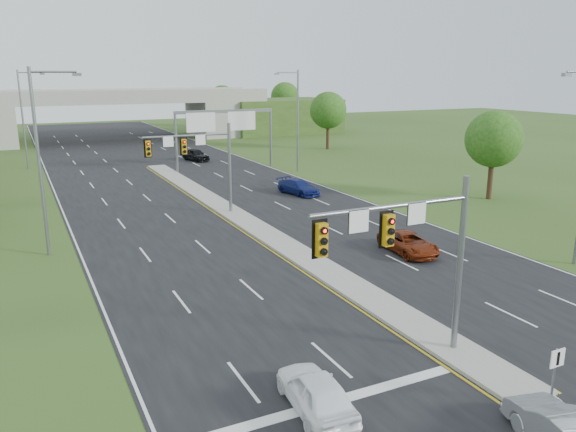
# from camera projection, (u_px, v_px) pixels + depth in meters

# --- Properties ---
(ground) EXTENTS (240.00, 240.00, 0.00)m
(ground) POSITION_uv_depth(u_px,v_px,m) (453.00, 351.00, 22.11)
(ground) COLOR #344B1B
(ground) RESTS_ON ground
(road) EXTENTS (24.00, 160.00, 0.02)m
(road) POSITION_uv_depth(u_px,v_px,m) (194.00, 190.00, 52.58)
(road) COLOR black
(road) RESTS_ON ground
(median) EXTENTS (2.00, 54.00, 0.16)m
(median) POSITION_uv_depth(u_px,v_px,m) (240.00, 218.00, 42.11)
(median) COLOR gray
(median) RESTS_ON road
(median_nose) EXTENTS (2.00, 2.00, 0.16)m
(median_nose) POSITION_uv_depth(u_px,v_px,m) (537.00, 400.00, 18.60)
(median_nose) COLOR gray
(median_nose) RESTS_ON road
(lane_markings) EXTENTS (23.72, 160.00, 0.01)m
(lane_markings) POSITION_uv_depth(u_px,v_px,m) (208.00, 203.00, 47.02)
(lane_markings) COLOR gold
(lane_markings) RESTS_ON road
(signal_mast_near) EXTENTS (6.62, 0.60, 7.00)m
(signal_mast_near) POSITION_uv_depth(u_px,v_px,m) (415.00, 244.00, 19.92)
(signal_mast_near) COLOR slate
(signal_mast_near) RESTS_ON ground
(signal_mast_far) EXTENTS (6.62, 0.60, 7.00)m
(signal_mast_far) POSITION_uv_depth(u_px,v_px,m) (201.00, 155.00, 41.68)
(signal_mast_far) COLOR slate
(signal_mast_far) RESTS_ON ground
(keep_right_sign) EXTENTS (0.60, 0.13, 2.20)m
(keep_right_sign) POSITION_uv_depth(u_px,v_px,m) (556.00, 369.00, 17.80)
(keep_right_sign) COLOR slate
(keep_right_sign) RESTS_ON ground
(sign_gantry) EXTENTS (11.58, 0.44, 6.67)m
(sign_gantry) POSITION_uv_depth(u_px,v_px,m) (224.00, 123.00, 62.77)
(sign_gantry) COLOR slate
(sign_gantry) RESTS_ON ground
(overpass) EXTENTS (80.00, 14.00, 8.10)m
(overpass) POSITION_uv_depth(u_px,v_px,m) (112.00, 118.00, 90.88)
(overpass) COLOR gray
(overpass) RESTS_ON ground
(lightpole_l_mid) EXTENTS (2.85, 0.25, 11.00)m
(lightpole_l_mid) POSITION_uv_depth(u_px,v_px,m) (42.00, 154.00, 32.36)
(lightpole_l_mid) COLOR slate
(lightpole_l_mid) RESTS_ON ground
(lightpole_l_far) EXTENTS (2.85, 0.25, 11.00)m
(lightpole_l_far) POSITION_uv_depth(u_px,v_px,m) (24.00, 115.00, 62.82)
(lightpole_l_far) COLOR slate
(lightpole_l_far) RESTS_ON ground
(lightpole_r_far) EXTENTS (2.85, 0.25, 11.00)m
(lightpole_r_far) POSITION_uv_depth(u_px,v_px,m) (296.00, 116.00, 61.09)
(lightpole_r_far) COLOR slate
(lightpole_r_far) RESTS_ON ground
(tree_r_near) EXTENTS (4.80, 4.80, 7.60)m
(tree_r_near) POSITION_uv_depth(u_px,v_px,m) (494.00, 139.00, 47.61)
(tree_r_near) COLOR #382316
(tree_r_near) RESTS_ON ground
(tree_r_mid) EXTENTS (5.20, 5.20, 8.12)m
(tree_r_mid) POSITION_uv_depth(u_px,v_px,m) (328.00, 110.00, 79.70)
(tree_r_mid) COLOR #382316
(tree_r_mid) RESTS_ON ground
(tree_back_c) EXTENTS (5.60, 5.60, 8.32)m
(tree_back_c) POSITION_uv_depth(u_px,v_px,m) (222.00, 99.00, 112.80)
(tree_back_c) COLOR #382316
(tree_back_c) RESTS_ON ground
(tree_back_d) EXTENTS (6.00, 6.00, 8.85)m
(tree_back_d) POSITION_uv_depth(u_px,v_px,m) (285.00, 97.00, 118.68)
(tree_back_d) COLOR #382316
(tree_back_d) RESTS_ON ground
(car_white) EXTENTS (1.96, 4.10, 1.35)m
(car_white) POSITION_uv_depth(u_px,v_px,m) (316.00, 392.00, 18.02)
(car_white) COLOR white
(car_white) RESTS_ON road
(car_far_a) EXTENTS (2.46, 4.69, 1.26)m
(car_far_a) POSITION_uv_depth(u_px,v_px,m) (408.00, 243.00, 33.97)
(car_far_a) COLOR #68200A
(car_far_a) RESTS_ON road
(car_far_b) EXTENTS (2.89, 4.86, 1.32)m
(car_far_b) POSITION_uv_depth(u_px,v_px,m) (299.00, 187.00, 50.50)
(car_far_b) COLOR navy
(car_far_b) RESTS_ON road
(car_far_c) EXTENTS (2.75, 4.61, 1.47)m
(car_far_c) POSITION_uv_depth(u_px,v_px,m) (196.00, 155.00, 69.94)
(car_far_c) COLOR black
(car_far_c) RESTS_ON road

